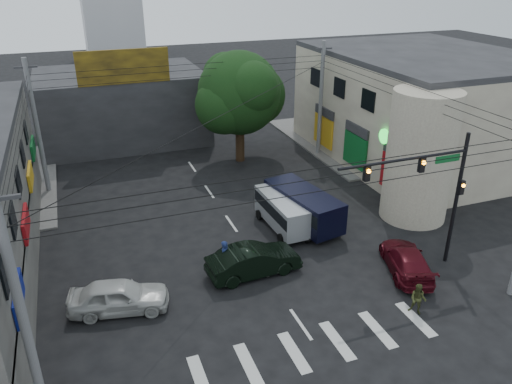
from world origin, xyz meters
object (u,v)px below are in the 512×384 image
street_tree (239,93)px  traffic_gantry (433,183)px  navy_van (303,208)px  white_compact (119,296)px  maroon_sedan (406,260)px  utility_pole_far_left (37,128)px  traffic_officer (226,258)px  dark_sedan (254,260)px  silver_minivan (285,213)px  utility_pole_far_right (321,100)px  utility_pole_near_left (22,315)px  pedestrian_olive (418,299)px

street_tree → traffic_gantry: (3.82, -18.00, -0.64)m
street_tree → navy_van: bearing=-89.8°
white_compact → maroon_sedan: (14.23, -1.94, -0.09)m
utility_pole_far_left → navy_van: (14.55, -10.63, -3.49)m
maroon_sedan → traffic_officer: size_ratio=2.63×
dark_sedan → silver_minivan: silver_minivan is taller
utility_pole_far_right → navy_van: utility_pole_far_right is taller
traffic_gantry → utility_pole_near_left: bearing=-169.2°
utility_pole_far_left → maroon_sedan: bearing=-44.6°
utility_pole_near_left → navy_van: 17.92m
utility_pole_near_left → dark_sedan: size_ratio=1.86×
utility_pole_far_left → traffic_gantry: bearing=-42.9°
utility_pole_far_right → white_compact: bearing=-139.7°
utility_pole_far_left → traffic_officer: bearing=-58.6°
navy_van → utility_pole_near_left: bearing=113.4°
street_tree → white_compact: size_ratio=1.82×
navy_van → pedestrian_olive: bearing=176.7°
utility_pole_near_left → utility_pole_far_right: bearing=44.3°
utility_pole_far_left → white_compact: (3.14, -15.16, -3.83)m
utility_pole_near_left → maroon_sedan: bearing=11.1°
pedestrian_olive → street_tree: bearing=145.3°
maroon_sedan → traffic_gantry: bearing=-155.3°
utility_pole_near_left → silver_minivan: (13.35, 9.85, -3.58)m
navy_van → traffic_officer: 6.88m
silver_minivan → utility_pole_far_right: bearing=-37.5°
street_tree → maroon_sedan: street_tree is taller
utility_pole_far_right → silver_minivan: utility_pole_far_right is taller
utility_pole_far_right → traffic_officer: 19.11m
traffic_officer → utility_pole_far_right: bearing=12.6°
traffic_gantry → navy_van: traffic_gantry is taller
utility_pole_far_left → dark_sedan: (9.92, -14.55, -3.80)m
utility_pole_far_right → traffic_officer: bearing=-131.4°
utility_pole_near_left → dark_sedan: (9.92, 5.95, -3.80)m
utility_pole_near_left → utility_pole_far_right: size_ratio=1.00×
traffic_gantry → utility_pole_far_left: bearing=137.1°
white_compact → traffic_officer: (5.46, 1.10, 0.19)m
street_tree → white_compact: (-11.36, -16.16, -4.71)m
street_tree → navy_van: size_ratio=1.48×
street_tree → pedestrian_olive: street_tree is taller
traffic_gantry → silver_minivan: 8.92m
silver_minivan → pedestrian_olive: (2.43, -9.48, -0.25)m
street_tree → dark_sedan: bearing=-106.4°
white_compact → silver_minivan: size_ratio=1.00×
silver_minivan → navy_van: size_ratio=0.82×
street_tree → traffic_officer: size_ratio=4.56×
utility_pole_near_left → street_tree: bearing=56.0°
utility_pole_near_left → traffic_officer: utility_pole_near_left is taller
traffic_officer → silver_minivan: bearing=-0.3°
dark_sedan → navy_van: size_ratio=0.84×
dark_sedan → navy_van: 6.07m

